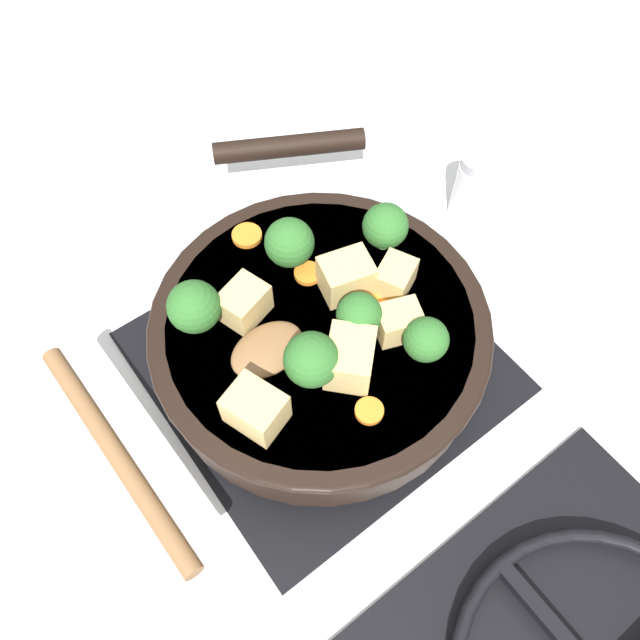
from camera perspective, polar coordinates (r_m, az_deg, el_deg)
The scene contains 21 objects.
ground_plane at distance 0.63m, azimuth 0.00°, elevation -3.88°, with size 2.40×2.40×0.00m, color silver.
front_burner_grate at distance 0.62m, azimuth 0.00°, elevation -3.37°, with size 0.31×0.31×0.03m.
skillet_pan at distance 0.58m, azimuth -0.03°, elevation -1.05°, with size 0.35×0.41×0.06m.
wooden_spoon at distance 0.52m, azimuth -12.03°, elevation -7.69°, with size 0.19×0.22×0.02m.
tofu_cube_center_large at distance 0.57m, azimuth 6.87°, elevation 3.88°, with size 0.04×0.03×0.03m, color #DBB770.
tofu_cube_near_handle at distance 0.56m, azimuth 2.41°, elevation 4.01°, with size 0.05×0.04×0.04m, color #DBB770.
tofu_cube_east_chunk at distance 0.54m, azimuth 7.19°, elevation -0.19°, with size 0.04×0.03×0.03m, color #DBB770.
tofu_cube_west_chunk at distance 0.55m, azimuth -6.96°, elevation 1.54°, with size 0.04×0.03×0.03m, color #DBB770.
tofu_cube_back_piece at distance 0.50m, azimuth -5.91°, elevation -8.10°, with size 0.04×0.04×0.04m, color #DBB770.
tofu_cube_front_piece at distance 0.52m, azimuth 2.76°, elevation -3.51°, with size 0.05×0.04×0.04m, color #DBB770.
broccoli_floret_near_spoon at distance 0.57m, azimuth -2.81°, elevation 7.06°, with size 0.05×0.05×0.05m.
broccoli_floret_center_top at distance 0.50m, azimuth -0.78°, elevation -3.67°, with size 0.05×0.05×0.05m.
broccoli_floret_east_rim at distance 0.59m, azimuth 6.00°, elevation 8.53°, with size 0.04×0.04×0.05m.
broccoli_floret_west_rim at distance 0.52m, azimuth 9.66°, elevation -1.81°, with size 0.04×0.04×0.05m.
broccoli_floret_north_edge at distance 0.54m, azimuth -11.44°, elevation 1.18°, with size 0.05×0.05×0.05m.
broccoli_floret_south_cluster at distance 0.53m, azimuth 3.60°, elevation 0.46°, with size 0.04×0.04×0.05m.
carrot_slice_orange_thin at distance 0.58m, azimuth -1.12°, elevation 4.29°, with size 0.03×0.03×0.01m, color orange.
carrot_slice_near_center at distance 0.56m, azimuth 4.98°, elevation 0.95°, with size 0.03×0.03×0.01m, color orange.
carrot_slice_edge_slice at distance 0.61m, azimuth -6.38°, elevation 7.87°, with size 0.03×0.03×0.01m, color orange.
carrot_slice_under_broccoli at distance 0.52m, azimuth 4.53°, elevation -8.29°, with size 0.02×0.02×0.01m, color orange.
salt_shaker at distance 0.73m, azimuth 13.55°, elevation 11.66°, with size 0.04×0.04×0.09m.
Camera 1 is at (0.17, 0.23, 0.56)m, focal length 35.00 mm.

